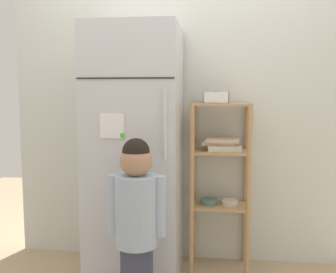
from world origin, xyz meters
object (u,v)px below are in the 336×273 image
object	(u,v)px
pantry_shelf_unit	(220,168)
fruit_bin	(217,98)
refrigerator	(136,154)
child_standing	(137,210)

from	to	relation	value
pantry_shelf_unit	fruit_bin	bearing A→B (deg)	162.69
refrigerator	pantry_shelf_unit	xyz separation A→B (m)	(0.60, 0.17, -0.13)
refrigerator	child_standing	world-z (taller)	refrigerator
pantry_shelf_unit	fruit_bin	distance (m)	0.52
child_standing	refrigerator	bearing A→B (deg)	101.67
pantry_shelf_unit	fruit_bin	size ratio (longest dim) A/B	6.77
fruit_bin	child_standing	bearing A→B (deg)	-122.44
pantry_shelf_unit	fruit_bin	xyz separation A→B (m)	(-0.03, 0.01, 0.52)
refrigerator	pantry_shelf_unit	size ratio (longest dim) A/B	1.43
refrigerator	pantry_shelf_unit	distance (m)	0.64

